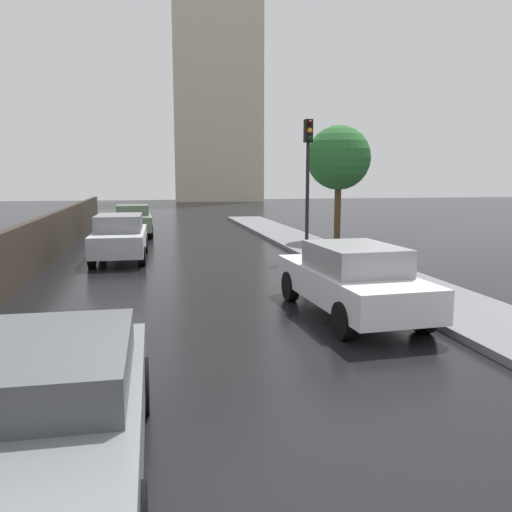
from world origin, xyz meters
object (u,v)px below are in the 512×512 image
at_px(car_grey_mid_road, 38,408).
at_px(street_tree_near, 339,158).
at_px(car_silver_near_kerb, 120,237).
at_px(traffic_light, 308,162).
at_px(car_white_far_ahead, 351,279).
at_px(car_green_behind_camera, 133,220).

distance_m(car_grey_mid_road, street_tree_near, 18.37).
xyz_separation_m(car_silver_near_kerb, traffic_light, (6.24, -0.85, 2.47)).
distance_m(car_grey_mid_road, car_white_far_ahead, 6.96).
relative_size(car_white_far_ahead, car_green_behind_camera, 1.13).
relative_size(car_green_behind_camera, street_tree_near, 0.83).
height_order(car_white_far_ahead, car_green_behind_camera, car_white_far_ahead).
distance_m(car_grey_mid_road, traffic_light, 14.16).
relative_size(car_green_behind_camera, traffic_light, 0.89).
height_order(car_silver_near_kerb, car_green_behind_camera, car_silver_near_kerb).
distance_m(car_green_behind_camera, traffic_light, 10.39).
xyz_separation_m(car_grey_mid_road, traffic_light, (6.29, 12.43, 2.53)).
height_order(traffic_light, street_tree_near, street_tree_near).
relative_size(car_silver_near_kerb, car_white_far_ahead, 0.99).
distance_m(car_grey_mid_road, car_green_behind_camera, 20.53).
bearing_deg(car_green_behind_camera, car_grey_mid_road, 87.51).
height_order(car_silver_near_kerb, street_tree_near, street_tree_near).
relative_size(car_grey_mid_road, car_green_behind_camera, 0.99).
bearing_deg(car_green_behind_camera, car_white_far_ahead, 104.83).
bearing_deg(car_white_far_ahead, street_tree_near, 68.26).
bearing_deg(car_green_behind_camera, street_tree_near, 149.72).
distance_m(car_silver_near_kerb, car_grey_mid_road, 13.28).
height_order(car_grey_mid_road, street_tree_near, street_tree_near).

